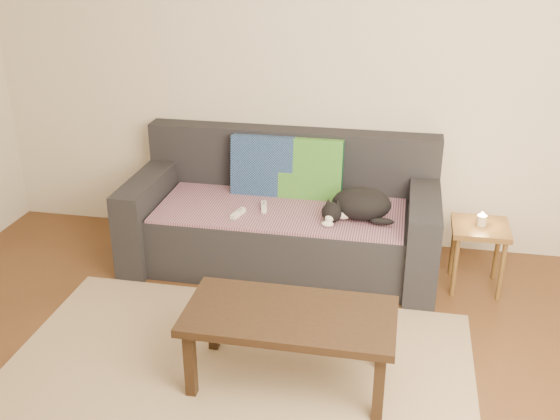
{
  "coord_description": "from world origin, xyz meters",
  "views": [
    {
      "loc": [
        0.78,
        -2.51,
        2.21
      ],
      "look_at": [
        0.05,
        1.2,
        0.55
      ],
      "focal_mm": 42.0,
      "sensor_mm": 36.0,
      "label": 1
    }
  ],
  "objects_px": {
    "coffee_table": "(290,322)",
    "side_table": "(479,236)",
    "sofa": "(283,220)",
    "wii_remote_b": "(238,213)",
    "wii_remote_a": "(264,207)",
    "cat": "(359,205)"
  },
  "relations": [
    {
      "from": "wii_remote_a",
      "to": "side_table",
      "type": "distance_m",
      "value": 1.42
    },
    {
      "from": "wii_remote_a",
      "to": "wii_remote_b",
      "type": "relative_size",
      "value": 1.0
    },
    {
      "from": "coffee_table",
      "to": "sofa",
      "type": "bearing_deg",
      "value": 102.24
    },
    {
      "from": "cat",
      "to": "wii_remote_a",
      "type": "bearing_deg",
      "value": -178.12
    },
    {
      "from": "side_table",
      "to": "coffee_table",
      "type": "distance_m",
      "value": 1.58
    },
    {
      "from": "coffee_table",
      "to": "side_table",
      "type": "bearing_deg",
      "value": 49.79
    },
    {
      "from": "cat",
      "to": "side_table",
      "type": "height_order",
      "value": "cat"
    },
    {
      "from": "wii_remote_b",
      "to": "coffee_table",
      "type": "height_order",
      "value": "wii_remote_b"
    },
    {
      "from": "wii_remote_a",
      "to": "wii_remote_b",
      "type": "distance_m",
      "value": 0.2
    },
    {
      "from": "wii_remote_a",
      "to": "coffee_table",
      "type": "relative_size",
      "value": 0.14
    },
    {
      "from": "wii_remote_a",
      "to": "side_table",
      "type": "xyz_separation_m",
      "value": [
        1.41,
        -0.0,
        -0.09
      ]
    },
    {
      "from": "side_table",
      "to": "coffee_table",
      "type": "bearing_deg",
      "value": -130.21
    },
    {
      "from": "sofa",
      "to": "side_table",
      "type": "distance_m",
      "value": 1.31
    },
    {
      "from": "wii_remote_b",
      "to": "side_table",
      "type": "height_order",
      "value": "wii_remote_b"
    },
    {
      "from": "cat",
      "to": "wii_remote_b",
      "type": "xyz_separation_m",
      "value": [
        -0.78,
        -0.1,
        -0.08
      ]
    },
    {
      "from": "side_table",
      "to": "wii_remote_a",
      "type": "bearing_deg",
      "value": 179.97
    },
    {
      "from": "cat",
      "to": "wii_remote_a",
      "type": "distance_m",
      "value": 0.64
    },
    {
      "from": "wii_remote_b",
      "to": "cat",
      "type": "bearing_deg",
      "value": -67.33
    },
    {
      "from": "sofa",
      "to": "wii_remote_b",
      "type": "distance_m",
      "value": 0.4
    },
    {
      "from": "cat",
      "to": "coffee_table",
      "type": "bearing_deg",
      "value": -96.76
    },
    {
      "from": "cat",
      "to": "wii_remote_a",
      "type": "relative_size",
      "value": 3.14
    },
    {
      "from": "wii_remote_b",
      "to": "wii_remote_a",
      "type": "bearing_deg",
      "value": -31.21
    }
  ]
}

